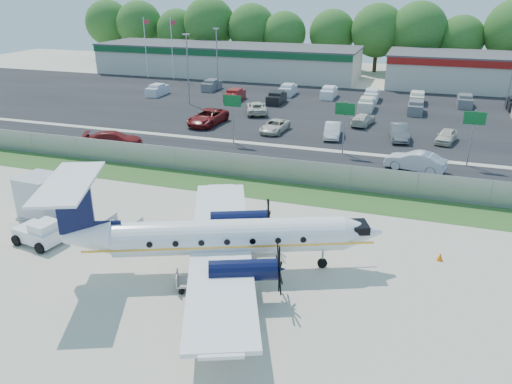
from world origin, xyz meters
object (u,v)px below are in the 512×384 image
(pushback_tug, at_px, (41,233))
(baggage_cart_near, at_px, (125,226))
(service_container, at_px, (42,197))
(aircraft, at_px, (222,237))
(baggage_cart_far, at_px, (194,281))

(pushback_tug, height_order, baggage_cart_near, pushback_tug)
(baggage_cart_near, bearing_deg, pushback_tug, -146.06)
(service_container, bearing_deg, pushback_tug, -52.08)
(aircraft, bearing_deg, baggage_cart_far, -111.23)
(pushback_tug, relative_size, service_container, 1.07)
(baggage_cart_near, relative_size, baggage_cart_far, 1.00)
(aircraft, height_order, baggage_cart_near, aircraft)
(pushback_tug, relative_size, baggage_cart_far, 1.49)
(pushback_tug, bearing_deg, aircraft, 2.51)
(pushback_tug, height_order, baggage_cart_far, pushback_tug)
(pushback_tug, xyz_separation_m, baggage_cart_far, (10.95, -1.57, -0.30))
(baggage_cart_far, bearing_deg, pushback_tug, 171.85)
(aircraft, bearing_deg, pushback_tug, -177.49)
(pushback_tug, distance_m, service_container, 4.35)
(baggage_cart_near, distance_m, baggage_cart_far, 8.09)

